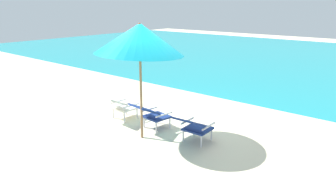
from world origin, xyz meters
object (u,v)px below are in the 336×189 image
Objects in this scene: lounge_chair_left at (119,105)px; beach_umbrella_center at (140,39)px; lounge_chair_center at (151,113)px; lounge_chair_right at (193,126)px.

lounge_chair_left is 0.36× the size of beach_umbrella_center.
lounge_chair_left is at bearing -178.15° from lounge_chair_center.
lounge_chair_left and lounge_chair_center have the same top height.
beach_umbrella_center reaches higher than lounge_chair_left.
lounge_chair_center is at bearing 108.09° from beach_umbrella_center.
lounge_chair_center and lounge_chair_right have the same top height.
beach_umbrella_center reaches higher than lounge_chair_right.
lounge_chair_left is at bearing -179.32° from lounge_chair_right.
beach_umbrella_center is at bearing -19.39° from lounge_chair_left.
lounge_chair_right is at bearing 23.03° from beach_umbrella_center.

